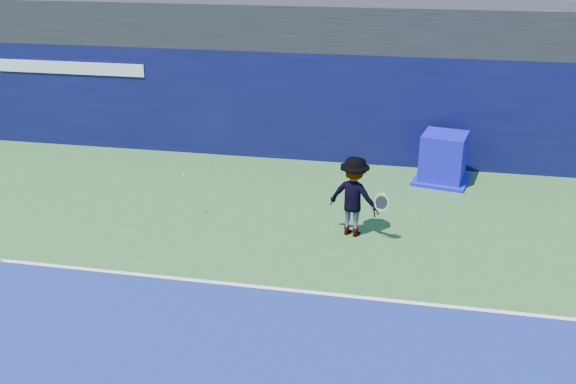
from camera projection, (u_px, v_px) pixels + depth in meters
name	position (u px, v px, depth m)	size (l,w,h in m)	color
baseline	(247.00, 286.00, 11.70)	(24.00, 0.10, 0.01)	white
stadium_band	(320.00, 23.00, 18.05)	(36.00, 3.00, 1.20)	black
back_wall_assembly	(313.00, 104.00, 17.94)	(36.00, 1.03, 3.00)	#0A0C39
equipment_cart	(443.00, 160.00, 16.38)	(1.56, 1.56, 1.27)	#120DBB
tennis_player	(354.00, 196.00, 13.39)	(1.38, 0.95, 1.73)	silver
tennis_ball	(184.00, 175.00, 14.04)	(0.06, 0.06, 0.06)	#B6DF18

